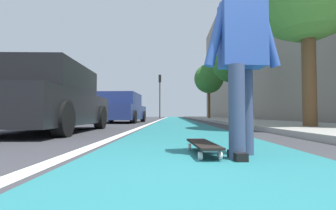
% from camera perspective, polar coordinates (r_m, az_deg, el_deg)
% --- Properties ---
extents(ground_plane, '(80.00, 80.00, 0.00)m').
position_cam_1_polar(ground_plane, '(11.14, 2.42, -4.25)').
color(ground_plane, '#38383D').
extents(bike_lane_paint, '(56.00, 2.19, 0.00)m').
position_cam_1_polar(bike_lane_paint, '(25.14, 1.66, -3.15)').
color(bike_lane_paint, '#237075').
rests_on(bike_lane_paint, ground).
extents(lane_stripe_white, '(52.00, 0.16, 0.01)m').
position_cam_1_polar(lane_stripe_white, '(21.16, -1.60, -3.31)').
color(lane_stripe_white, silver).
rests_on(lane_stripe_white, ground).
extents(sidewalk_curb, '(52.00, 3.20, 0.11)m').
position_cam_1_polar(sidewalk_curb, '(19.49, 11.93, -3.20)').
color(sidewalk_curb, '#9E9B93').
rests_on(sidewalk_curb, ground).
extents(building_facade, '(40.00, 1.20, 13.75)m').
position_cam_1_polar(building_facade, '(24.89, 16.56, 12.93)').
color(building_facade, gray).
rests_on(building_facade, ground).
extents(skateboard, '(0.85, 0.27, 0.11)m').
position_cam_1_polar(skateboard, '(2.47, 7.96, -8.99)').
color(skateboard, white).
rests_on(skateboard, ground).
extents(skater_person, '(0.48, 0.72, 1.64)m').
position_cam_1_polar(skater_person, '(2.44, 16.51, 10.94)').
color(skater_person, '#384260').
rests_on(skater_person, ground).
extents(parked_car_near, '(4.26, 2.08, 1.47)m').
position_cam_1_polar(parked_car_near, '(6.17, -25.98, 0.93)').
color(parked_car_near, black).
rests_on(parked_car_near, ground).
extents(parked_car_mid, '(4.39, 2.15, 1.46)m').
position_cam_1_polar(parked_car_mid, '(12.74, -10.71, -0.84)').
color(parked_car_mid, navy).
rests_on(parked_car_mid, ground).
extents(traffic_light, '(0.33, 0.28, 4.75)m').
position_cam_1_polar(traffic_light, '(27.16, -1.87, 3.77)').
color(traffic_light, '#2D2D2D').
rests_on(traffic_light, ground).
extents(street_tree_mid, '(1.96, 1.96, 4.20)m').
position_cam_1_polar(street_tree_mid, '(14.69, 14.06, 8.74)').
color(street_tree_mid, brown).
rests_on(street_tree_mid, ground).
extents(street_tree_far, '(2.63, 2.63, 4.97)m').
position_cam_1_polar(street_tree_far, '(22.88, 9.31, 5.93)').
color(street_tree_far, brown).
rests_on(street_tree_far, ground).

